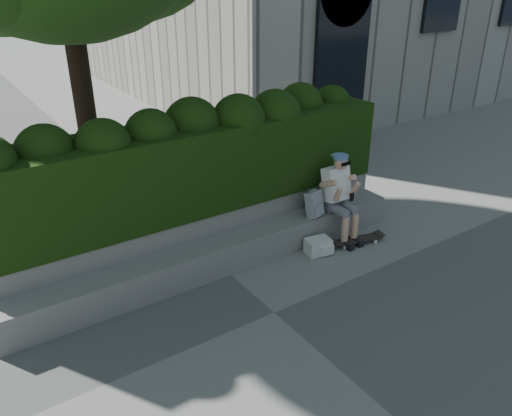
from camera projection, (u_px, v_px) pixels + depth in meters
ground at (274, 313)px, 6.22m from camera, size 80.00×80.00×0.00m
bench_ledge at (223, 255)px, 7.07m from camera, size 6.00×0.45×0.45m
planter_wall at (206, 232)px, 7.36m from camera, size 6.00×0.50×0.75m
hedge at (196, 166)px, 7.11m from camera, size 6.00×1.00×1.20m
person at (338, 194)px, 7.71m from camera, size 0.40×0.76×1.38m
skateboard at (358, 240)px, 7.79m from camera, size 0.81×0.37×0.08m
backpack_plaid at (314, 204)px, 7.60m from camera, size 0.30×0.22×0.40m
backpack_ground at (318, 246)px, 7.50m from camera, size 0.40×0.31×0.24m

